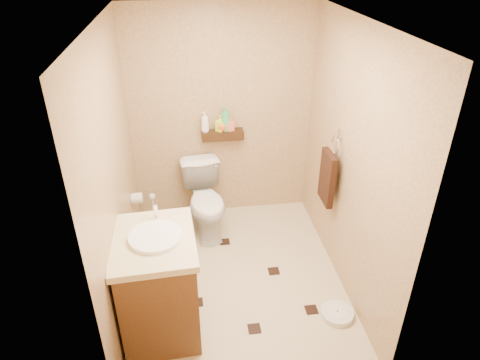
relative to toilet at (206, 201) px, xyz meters
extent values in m
plane|color=beige|center=(0.23, -0.83, -0.39)|extent=(2.50, 2.50, 0.00)
cube|color=tan|center=(0.23, 0.42, 0.81)|extent=(2.00, 0.04, 2.40)
cube|color=tan|center=(0.23, -2.08, 0.81)|extent=(2.00, 0.04, 2.40)
cube|color=tan|center=(-0.77, -0.83, 0.81)|extent=(0.04, 2.50, 2.40)
cube|color=tan|center=(1.23, -0.83, 0.81)|extent=(0.04, 2.50, 2.40)
cube|color=white|center=(0.23, -0.83, 2.01)|extent=(2.00, 2.50, 0.02)
cube|color=#381D0F|center=(0.23, 0.34, 0.63)|extent=(0.46, 0.14, 0.10)
cube|color=black|center=(-0.17, -1.11, -0.39)|extent=(0.11, 0.11, 0.01)
cube|color=black|center=(0.61, -0.79, -0.39)|extent=(0.11, 0.11, 0.01)
cube|color=black|center=(0.30, -1.48, -0.39)|extent=(0.11, 0.11, 0.01)
cube|color=black|center=(-0.26, -0.32, -0.39)|extent=(0.11, 0.11, 0.01)
cube|color=black|center=(0.84, -1.34, -0.39)|extent=(0.11, 0.11, 0.01)
cube|color=black|center=(0.17, -0.25, -0.39)|extent=(0.11, 0.11, 0.01)
imported|color=white|center=(0.00, 0.00, 0.00)|extent=(0.53, 0.81, 0.78)
cube|color=brown|center=(-0.47, -1.34, 0.05)|extent=(0.63, 0.75, 0.88)
cube|color=beige|center=(-0.47, -1.34, 0.52)|extent=(0.67, 0.80, 0.06)
cylinder|color=white|center=(-0.45, -1.34, 0.55)|extent=(0.41, 0.41, 0.06)
cylinder|color=silver|center=(-0.45, -1.09, 0.63)|extent=(0.03, 0.03, 0.14)
cylinder|color=silver|center=(1.05, -1.43, -0.36)|extent=(0.29, 0.29, 0.05)
cylinder|color=white|center=(1.05, -1.43, -0.33)|extent=(0.17, 0.17, 0.01)
cylinder|color=#18615B|center=(-0.59, 0.13, -0.33)|extent=(0.10, 0.10, 0.11)
cylinder|color=silver|center=(-0.59, 0.13, -0.12)|extent=(0.02, 0.02, 0.32)
sphere|color=silver|center=(-0.59, 0.13, 0.03)|extent=(0.08, 0.08, 0.08)
cube|color=silver|center=(1.21, -0.58, 0.99)|extent=(0.03, 0.06, 0.08)
torus|color=silver|center=(1.18, -0.58, 0.87)|extent=(0.02, 0.19, 0.19)
cube|color=black|center=(1.14, -0.58, 0.53)|extent=(0.06, 0.30, 0.52)
cylinder|color=silver|center=(-0.71, -0.18, 0.21)|extent=(0.11, 0.11, 0.11)
cylinder|color=silver|center=(-0.75, -0.18, 0.27)|extent=(0.04, 0.02, 0.02)
imported|color=white|center=(0.04, 0.34, 0.80)|extent=(0.12, 0.12, 0.23)
imported|color=#D6E730|center=(0.21, 0.34, 0.77)|extent=(0.12, 0.12, 0.18)
imported|color=#E1551A|center=(0.23, 0.34, 0.76)|extent=(0.18, 0.18, 0.16)
imported|color=#3AAE67|center=(0.26, 0.34, 0.82)|extent=(0.13, 0.13, 0.28)
imported|color=#E76E4D|center=(0.31, 0.34, 0.77)|extent=(0.10, 0.10, 0.17)
camera|label=1|loc=(-0.16, -3.98, 2.54)|focal=32.00mm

